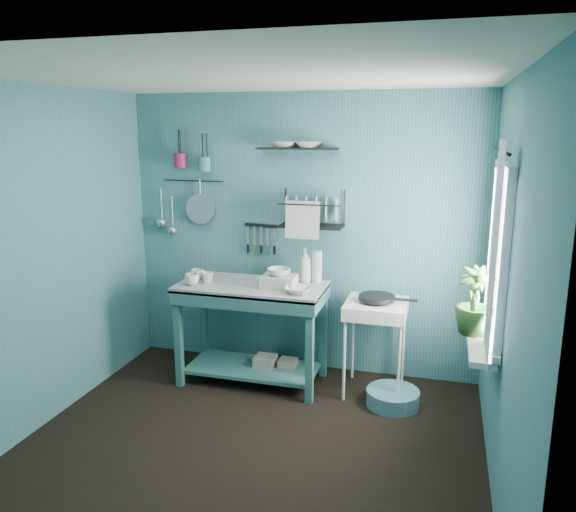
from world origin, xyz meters
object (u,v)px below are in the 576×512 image
(storage_tin_small, at_px, (288,370))
(work_counter, at_px, (252,333))
(potted_plant, at_px, (475,301))
(storage_tin_large, at_px, (265,368))
(mug_right, at_px, (198,275))
(dish_rack, at_px, (312,209))
(soap_bottle, at_px, (305,265))
(mug_left, at_px, (192,279))
(hotplate_stand, at_px, (375,347))
(utensil_cup_magenta, at_px, (180,160))
(utensil_cup_teal, at_px, (205,164))
(floor_basin, at_px, (393,398))
(frying_pan, at_px, (377,298))
(colander, at_px, (200,209))
(wash_tub, at_px, (279,281))
(mug_mid, at_px, (208,278))
(water_bottle, at_px, (317,266))

(storage_tin_small, bearing_deg, work_counter, -165.07)
(potted_plant, bearing_deg, storage_tin_large, 159.96)
(potted_plant, bearing_deg, mug_right, 166.13)
(dish_rack, bearing_deg, storage_tin_small, -118.61)
(soap_bottle, bearing_deg, storage_tin_small, -135.00)
(mug_left, bearing_deg, hotplate_stand, 8.70)
(utensil_cup_magenta, bearing_deg, utensil_cup_teal, 0.00)
(utensil_cup_magenta, xyz_separation_m, floor_basin, (2.05, -0.51, -1.84))
(floor_basin, bearing_deg, mug_left, -178.95)
(hotplate_stand, xyz_separation_m, floor_basin, (0.18, -0.20, -0.33))
(frying_pan, xyz_separation_m, colander, (-1.70, 0.33, 0.62))
(work_counter, relative_size, frying_pan, 4.18)
(dish_rack, bearing_deg, mug_right, -159.37)
(soap_bottle, xyz_separation_m, utensil_cup_teal, (-0.99, 0.18, 0.83))
(mug_right, height_order, colander, colander)
(wash_tub, bearing_deg, storage_tin_large, 154.98)
(mug_mid, bearing_deg, soap_bottle, 18.00)
(work_counter, distance_m, mug_right, 0.70)
(mug_mid, xyz_separation_m, colander, (-0.26, 0.47, 0.52))
(frying_pan, xyz_separation_m, floor_basin, (0.18, -0.20, -0.77))
(mug_mid, height_order, utensil_cup_magenta, utensil_cup_magenta)
(water_bottle, xyz_separation_m, utensil_cup_magenta, (-1.33, 0.16, 0.87))
(wash_tub, xyz_separation_m, utensil_cup_magenta, (-1.06, 0.40, 0.96))
(storage_tin_large, bearing_deg, colander, 154.21)
(storage_tin_small, bearing_deg, utensil_cup_teal, 161.06)
(mug_mid, bearing_deg, floor_basin, -2.42)
(storage_tin_large, relative_size, storage_tin_small, 1.10)
(hotplate_stand, relative_size, potted_plant, 1.74)
(wash_tub, height_order, soap_bottle, soap_bottle)
(floor_basin, bearing_deg, potted_plant, -38.66)
(hotplate_stand, bearing_deg, storage_tin_small, 169.50)
(work_counter, bearing_deg, mug_right, 178.12)
(mug_mid, bearing_deg, storage_tin_large, 12.91)
(utensil_cup_teal, height_order, storage_tin_large, utensil_cup_teal)
(soap_bottle, height_order, dish_rack, dish_rack)
(colander, xyz_separation_m, floor_basin, (1.88, -0.54, -1.39))
(soap_bottle, bearing_deg, potted_plant, -29.28)
(wash_tub, bearing_deg, mug_left, -169.14)
(wash_tub, relative_size, water_bottle, 1.00)
(frying_pan, height_order, utensil_cup_teal, utensil_cup_teal)
(frying_pan, bearing_deg, dish_rack, 157.59)
(work_counter, distance_m, dish_rack, 1.20)
(soap_bottle, height_order, hotplate_stand, soap_bottle)
(work_counter, xyz_separation_m, dish_rack, (0.44, 0.33, 1.06))
(utensil_cup_teal, xyz_separation_m, colander, (-0.07, 0.03, -0.42))
(dish_rack, relative_size, utensil_cup_magenta, 4.23)
(wash_tub, bearing_deg, work_counter, 175.43)
(mug_mid, xyz_separation_m, mug_right, (-0.12, 0.06, 0.00))
(dish_rack, xyz_separation_m, storage_tin_small, (-0.14, -0.25, -1.41))
(mug_mid, height_order, potted_plant, potted_plant)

